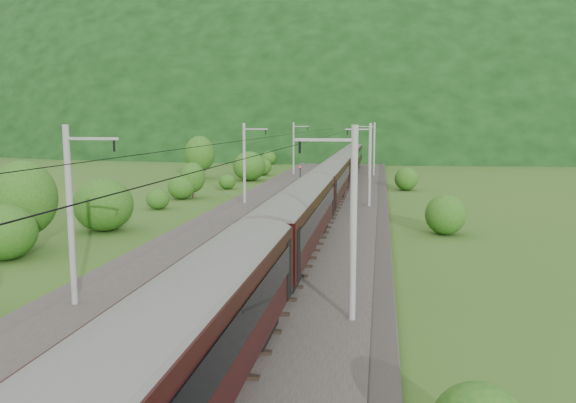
# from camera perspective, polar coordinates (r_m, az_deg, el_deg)

# --- Properties ---
(ground) EXTENTS (600.00, 600.00, 0.00)m
(ground) POSITION_cam_1_polar(r_m,az_deg,el_deg) (25.04, -8.14, -11.62)
(ground) COLOR #30541A
(ground) RESTS_ON ground
(railbed) EXTENTS (14.00, 220.00, 0.30)m
(railbed) POSITION_cam_1_polar(r_m,az_deg,el_deg) (34.25, -3.09, -5.87)
(railbed) COLOR #38332D
(railbed) RESTS_ON ground
(track_left) EXTENTS (2.40, 220.00, 0.27)m
(track_left) POSITION_cam_1_polar(r_m,az_deg,el_deg) (34.79, -6.98, -5.32)
(track_left) COLOR brown
(track_left) RESTS_ON railbed
(track_right) EXTENTS (2.40, 220.00, 0.27)m
(track_right) POSITION_cam_1_polar(r_m,az_deg,el_deg) (33.78, 0.90, -5.67)
(track_right) COLOR brown
(track_right) RESTS_ON railbed
(catenary_left) EXTENTS (2.54, 192.28, 8.00)m
(catenary_left) POSITION_cam_1_polar(r_m,az_deg,el_deg) (56.20, -4.39, 4.09)
(catenary_left) COLOR gray
(catenary_left) RESTS_ON railbed
(catenary_right) EXTENTS (2.54, 192.28, 8.00)m
(catenary_right) POSITION_cam_1_polar(r_m,az_deg,el_deg) (54.60, 8.22, 3.91)
(catenary_right) COLOR gray
(catenary_right) RESTS_ON railbed
(overhead_wires) EXTENTS (4.83, 198.00, 0.03)m
(overhead_wires) POSITION_cam_1_polar(r_m,az_deg,el_deg) (33.27, -3.19, 5.83)
(overhead_wires) COLOR black
(overhead_wires) RESTS_ON ground
(mountain_main) EXTENTS (504.00, 360.00, 244.00)m
(mountain_main) POSITION_cam_1_polar(r_m,az_deg,el_deg) (282.66, 7.97, 6.33)
(mountain_main) COLOR black
(mountain_main) RESTS_ON ground
(mountain_ridge) EXTENTS (336.00, 280.00, 132.00)m
(mountain_ridge) POSITION_cam_1_polar(r_m,az_deg,el_deg) (346.74, -12.22, 6.54)
(mountain_ridge) COLOR black
(mountain_ridge) RESTS_ON ground
(train) EXTENTS (2.74, 151.25, 4.75)m
(train) POSITION_cam_1_polar(r_m,az_deg,el_deg) (54.01, 4.22, 2.64)
(train) COLOR black
(train) RESTS_ON ground
(hazard_post_near) EXTENTS (0.16, 0.16, 1.53)m
(hazard_post_near) POSITION_cam_1_polar(r_m,az_deg,el_deg) (54.97, 0.95, 0.42)
(hazard_post_near) COLOR red
(hazard_post_near) RESTS_ON railbed
(hazard_post_far) EXTENTS (0.16, 0.16, 1.50)m
(hazard_post_far) POSITION_cam_1_polar(r_m,az_deg,el_deg) (67.34, 3.18, 1.82)
(hazard_post_far) COLOR red
(hazard_post_far) RESTS_ON railbed
(signal) EXTENTS (0.22, 0.22, 1.96)m
(signal) POSITION_cam_1_polar(r_m,az_deg,el_deg) (78.38, 1.24, 3.01)
(signal) COLOR black
(signal) RESTS_ON railbed
(vegetation_left) EXTENTS (13.75, 146.27, 6.36)m
(vegetation_left) POSITION_cam_1_polar(r_m,az_deg,el_deg) (41.02, -21.60, -1.13)
(vegetation_left) COLOR #1B5316
(vegetation_left) RESTS_ON ground
(vegetation_right) EXTENTS (7.25, 91.74, 2.73)m
(vegetation_right) POSITION_cam_1_polar(r_m,az_deg,el_deg) (31.95, 17.45, -5.20)
(vegetation_right) COLOR #1B5316
(vegetation_right) RESTS_ON ground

